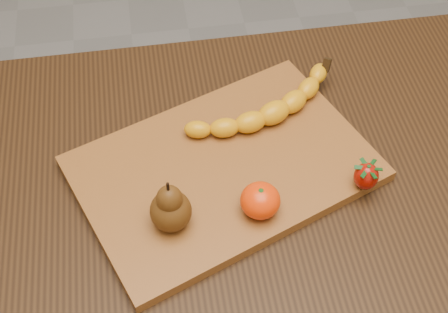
{
  "coord_description": "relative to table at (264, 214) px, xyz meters",
  "views": [
    {
      "loc": [
        -0.16,
        -0.58,
        1.55
      ],
      "look_at": [
        -0.07,
        0.02,
        0.8
      ],
      "focal_mm": 50.0,
      "sensor_mm": 36.0,
      "label": 1
    }
  ],
  "objects": [
    {
      "name": "pear",
      "position": [
        -0.16,
        -0.07,
        0.17
      ],
      "size": [
        0.08,
        0.08,
        0.09
      ],
      "primitive_type": null,
      "rotation": [
        0.0,
        0.0,
        0.31
      ],
      "color": "#4C2A0C",
      "rests_on": "cutting_board"
    },
    {
      "name": "banana",
      "position": [
        0.03,
        0.1,
        0.14
      ],
      "size": [
        0.25,
        0.16,
        0.04
      ],
      "primitive_type": null,
      "rotation": [
        0.0,
        0.0,
        0.4
      ],
      "color": "orange",
      "rests_on": "cutting_board"
    },
    {
      "name": "mandarin",
      "position": [
        -0.03,
        -0.07,
        0.14
      ],
      "size": [
        0.08,
        0.08,
        0.05
      ],
      "primitive_type": "ellipsoid",
      "rotation": [
        0.0,
        0.0,
        -0.4
      ],
      "color": "#EB3302",
      "rests_on": "cutting_board"
    },
    {
      "name": "table",
      "position": [
        0.0,
        0.0,
        0.0
      ],
      "size": [
        1.0,
        0.7,
        0.76
      ],
      "color": "black",
      "rests_on": "ground"
    },
    {
      "name": "strawberry",
      "position": [
        0.14,
        -0.05,
        0.14
      ],
      "size": [
        0.05,
        0.05,
        0.05
      ],
      "primitive_type": null,
      "rotation": [
        0.0,
        0.0,
        -0.27
      ],
      "color": "#940D04",
      "rests_on": "cutting_board"
    },
    {
      "name": "cutting_board",
      "position": [
        -0.07,
        0.02,
        0.11
      ],
      "size": [
        0.53,
        0.44,
        0.02
      ],
      "primitive_type": "cube",
      "rotation": [
        0.0,
        0.0,
        0.37
      ],
      "color": "brown",
      "rests_on": "table"
    }
  ]
}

